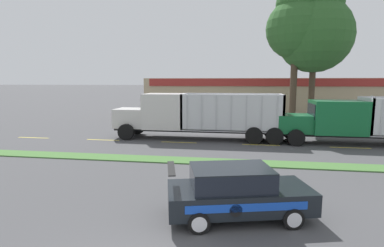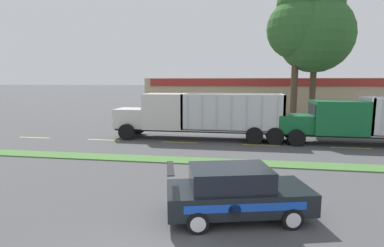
# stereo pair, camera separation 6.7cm
# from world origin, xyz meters

# --- Properties ---
(grass_verge) EXTENTS (120.00, 1.23, 0.06)m
(grass_verge) POSITION_xyz_m (0.00, 9.91, 0.03)
(grass_verge) COLOR #477538
(grass_verge) RESTS_ON ground_plane
(centre_line_2) EXTENTS (2.40, 0.14, 0.01)m
(centre_line_2) POSITION_xyz_m (-12.72, 14.53, 0.00)
(centre_line_2) COLOR yellow
(centre_line_2) RESTS_ON ground_plane
(centre_line_3) EXTENTS (2.40, 0.14, 0.01)m
(centre_line_3) POSITION_xyz_m (-7.32, 14.53, 0.00)
(centre_line_3) COLOR yellow
(centre_line_3) RESTS_ON ground_plane
(centre_line_4) EXTENTS (2.40, 0.14, 0.01)m
(centre_line_4) POSITION_xyz_m (-1.92, 14.53, 0.00)
(centre_line_4) COLOR yellow
(centre_line_4) RESTS_ON ground_plane
(centre_line_5) EXTENTS (2.40, 0.14, 0.01)m
(centre_line_5) POSITION_xyz_m (3.48, 14.53, 0.00)
(centre_line_5) COLOR yellow
(centre_line_5) RESTS_ON ground_plane
(centre_line_6) EXTENTS (2.40, 0.14, 0.01)m
(centre_line_6) POSITION_xyz_m (8.88, 14.53, 0.00)
(centre_line_6) COLOR yellow
(centre_line_6) RESTS_ON ground_plane
(dump_truck_lead) EXTENTS (12.15, 2.68, 3.20)m
(dump_truck_lead) POSITION_xyz_m (9.63, 15.71, 1.49)
(dump_truck_lead) COLOR black
(dump_truck_lead) RESTS_ON ground_plane
(dump_truck_mid) EXTENTS (11.83, 2.72, 3.22)m
(dump_truck_mid) POSITION_xyz_m (-2.07, 15.96, 1.64)
(dump_truck_mid) COLOR black
(dump_truck_mid) RESTS_ON ground_plane
(rally_car) EXTENTS (4.56, 2.80, 1.60)m
(rally_car) POSITION_xyz_m (1.98, 3.83, 0.81)
(rally_car) COLOR black
(rally_car) RESTS_ON ground_plane
(store_building_backdrop) EXTENTS (27.40, 12.10, 4.39)m
(store_building_backdrop) POSITION_xyz_m (5.14, 33.72, 2.20)
(store_building_backdrop) COLOR tan
(store_building_backdrop) RESTS_ON ground_plane
(tree_behind_left) EXTENTS (4.92, 4.92, 12.04)m
(tree_behind_left) POSITION_xyz_m (6.57, 21.78, 8.78)
(tree_behind_left) COLOR #473828
(tree_behind_left) RESTS_ON ground_plane
(tree_behind_centre) EXTENTS (6.22, 6.22, 12.56)m
(tree_behind_centre) POSITION_xyz_m (8.17, 22.25, 8.51)
(tree_behind_centre) COLOR #473828
(tree_behind_centre) RESTS_ON ground_plane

